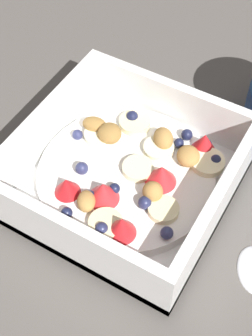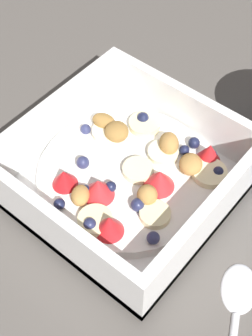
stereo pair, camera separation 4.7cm
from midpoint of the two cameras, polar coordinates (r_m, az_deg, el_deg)
ground_plane at (r=0.49m, az=4.59°, el=-2.59°), size 2.40×2.40×0.00m
fruit_bowl at (r=0.48m, az=2.98°, el=-0.94°), size 0.20×0.20×0.06m
spoon at (r=0.44m, az=15.75°, el=-16.33°), size 0.09×0.16×0.01m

